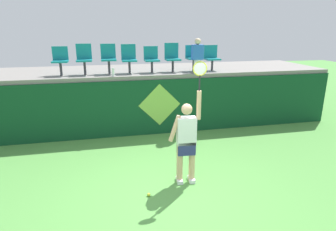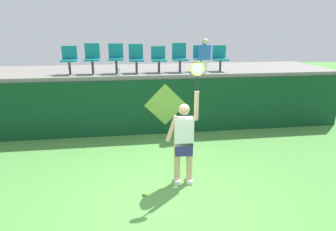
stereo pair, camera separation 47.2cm
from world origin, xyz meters
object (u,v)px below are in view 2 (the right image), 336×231
object	(u,v)px
stadium_chair_1	(92,57)
stadium_chair_6	(201,57)
stadium_chair_3	(136,57)
tennis_player	(184,140)
tennis_ball	(144,194)
water_bottle	(119,72)
stadium_chair_2	(116,57)
stadium_chair_7	(220,57)
stadium_chair_0	(69,58)
stadium_chair_5	(180,56)
stadium_chair_4	(159,58)
spectator_0	(204,55)

from	to	relation	value
stadium_chair_1	stadium_chair_6	xyz separation A→B (m)	(3.33, -0.01, -0.04)
stadium_chair_1	stadium_chair_3	xyz separation A→B (m)	(1.30, 0.00, -0.03)
tennis_player	stadium_chair_3	world-z (taller)	stadium_chair_3
tennis_ball	water_bottle	xyz separation A→B (m)	(-0.44, 3.48, 1.88)
stadium_chair_2	stadium_chair_7	world-z (taller)	stadium_chair_2
stadium_chair_3	tennis_ball	bearing A→B (deg)	-90.97
stadium_chair_6	stadium_chair_0	bearing A→B (deg)	179.97
stadium_chair_7	tennis_ball	bearing A→B (deg)	-123.94
stadium_chair_1	stadium_chair_3	bearing A→B (deg)	0.04
stadium_chair_5	stadium_chair_7	size ratio (longest dim) A/B	1.10
tennis_ball	stadium_chair_4	world-z (taller)	stadium_chair_4
stadium_chair_4	tennis_player	bearing A→B (deg)	-88.46
stadium_chair_2	stadium_chair_6	bearing A→B (deg)	-0.13
stadium_chair_5	stadium_chair_6	size ratio (longest dim) A/B	1.10
stadium_chair_2	stadium_chair_7	bearing A→B (deg)	-0.03
stadium_chair_1	stadium_chair_3	size ratio (longest dim) A/B	1.04
stadium_chair_4	spectator_0	bearing A→B (deg)	-17.98
stadium_chair_7	water_bottle	bearing A→B (deg)	-169.88
water_bottle	stadium_chair_6	world-z (taller)	stadium_chair_6
water_bottle	stadium_chair_1	xyz separation A→B (m)	(-0.79, 0.57, 0.37)
stadium_chair_0	stadium_chair_3	world-z (taller)	stadium_chair_3
stadium_chair_1	stadium_chair_6	bearing A→B (deg)	-0.13
water_bottle	stadium_chair_0	size ratio (longest dim) A/B	0.29
tennis_player	stadium_chair_5	size ratio (longest dim) A/B	2.89
tennis_player	stadium_chair_0	distance (m)	4.75
stadium_chair_1	water_bottle	bearing A→B (deg)	-35.53
tennis_player	stadium_chair_1	xyz separation A→B (m)	(-2.09, 3.66, 1.32)
tennis_ball	stadium_chair_3	world-z (taller)	stadium_chair_3
stadium_chair_3	stadium_chair_6	world-z (taller)	stadium_chair_3
spectator_0	stadium_chair_7	bearing A→B (deg)	34.74
stadium_chair_4	stadium_chair_7	xyz separation A→B (m)	(1.96, 0.00, -0.00)
stadium_chair_2	stadium_chair_4	size ratio (longest dim) A/B	1.12
stadium_chair_0	stadium_chair_5	world-z (taller)	stadium_chair_5
stadium_chair_5	stadium_chair_7	xyz separation A→B (m)	(1.30, -0.01, -0.04)
tennis_player	stadium_chair_7	xyz separation A→B (m)	(1.86, 3.65, 1.26)
stadium_chair_4	stadium_chair_6	distance (m)	1.33
water_bottle	spectator_0	world-z (taller)	spectator_0
water_bottle	spectator_0	bearing A→B (deg)	2.91
stadium_chair_1	stadium_chair_5	xyz separation A→B (m)	(2.65, 0.00, -0.02)
stadium_chair_5	stadium_chair_6	xyz separation A→B (m)	(0.68, -0.01, -0.02)
stadium_chair_2	stadium_chair_3	world-z (taller)	stadium_chair_2
tennis_ball	stadium_chair_0	distance (m)	4.99
tennis_player	stadium_chair_0	xyz separation A→B (m)	(-2.76, 3.65, 1.29)
stadium_chair_7	stadium_chair_5	bearing A→B (deg)	179.71
stadium_chair_3	stadium_chair_1	bearing A→B (deg)	-179.96
stadium_chair_0	spectator_0	bearing A→B (deg)	-6.18
water_bottle	stadium_chair_7	xyz separation A→B (m)	(3.16, 0.56, 0.32)
water_bottle	stadium_chair_1	size ratio (longest dim) A/B	0.27
spectator_0	tennis_player	bearing A→B (deg)	-111.02
stadium_chair_0	stadium_chair_4	world-z (taller)	stadium_chair_0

